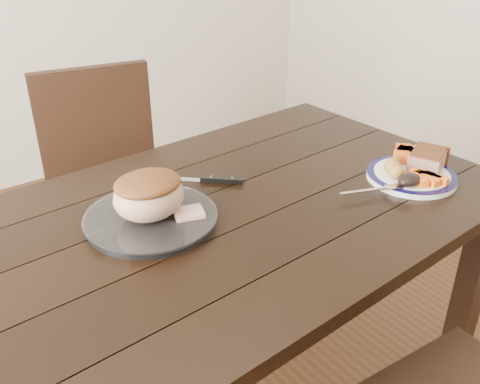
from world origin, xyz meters
TOP-DOWN VIEW (x-y plane):
  - dining_table at (0.00, 0.00)m, footprint 1.65×0.99m
  - chair_far at (0.03, 0.74)m, footprint 0.49×0.50m
  - dinner_plate at (0.57, -0.17)m, footprint 0.25×0.25m
  - plate_rim at (0.57, -0.17)m, footprint 0.25×0.25m
  - serving_platter at (-0.13, 0.06)m, footprint 0.32×0.32m
  - pork_slice at (0.63, -0.17)m, footprint 0.13×0.12m
  - roasted_potatoes at (0.52, -0.14)m, footprint 0.08×0.08m
  - carrot_batons at (0.56, -0.23)m, footprint 0.08×0.11m
  - pumpkin_wedges at (0.63, -0.10)m, footprint 0.09×0.09m
  - dark_mushroom at (0.50, -0.21)m, footprint 0.07×0.05m
  - fork at (0.41, -0.18)m, footprint 0.17×0.08m
  - roast_joint at (-0.13, 0.06)m, footprint 0.17×0.15m
  - cut_slice at (-0.06, 0.00)m, footprint 0.08×0.07m
  - carving_knife at (0.10, 0.16)m, footprint 0.25×0.24m

SIDE VIEW (x-z plane):
  - chair_far at x=0.03m, z-range 0.06..0.99m
  - dining_table at x=0.00m, z-range 0.28..1.03m
  - carving_knife at x=0.10m, z-range 0.75..0.76m
  - dinner_plate at x=0.57m, z-range 0.75..0.77m
  - serving_platter at x=-0.13m, z-range 0.75..0.77m
  - plate_rim at x=0.57m, z-range 0.76..0.78m
  - fork at x=0.41m, z-range 0.77..0.77m
  - cut_slice at x=-0.06m, z-range 0.77..0.78m
  - carrot_batons at x=0.56m, z-range 0.77..0.79m
  - dark_mushroom at x=0.50m, z-range 0.77..0.80m
  - pumpkin_wedges at x=0.63m, z-range 0.77..0.81m
  - roasted_potatoes at x=0.52m, z-range 0.77..0.81m
  - pork_slice at x=0.63m, z-range 0.77..0.82m
  - roast_joint at x=-0.13m, z-range 0.77..0.88m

